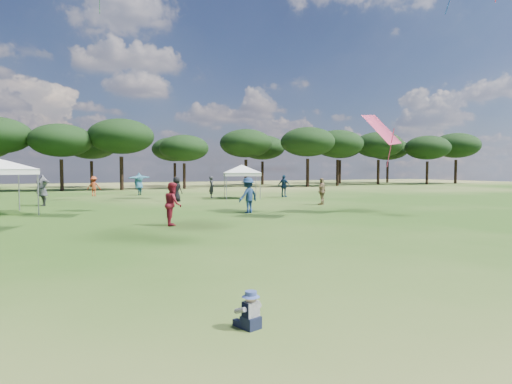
% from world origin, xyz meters
% --- Properties ---
extents(tree_line, '(108.78, 17.63, 7.77)m').
position_xyz_m(tree_line, '(2.39, 47.41, 5.42)').
color(tree_line, black).
rests_on(tree_line, ground).
extents(tent_right, '(5.13, 5.13, 2.85)m').
position_xyz_m(tent_right, '(9.71, 26.55, 2.43)').
color(tent_right, gray).
rests_on(tent_right, ground).
extents(toddler, '(0.39, 0.42, 0.53)m').
position_xyz_m(toddler, '(-0.56, 2.07, 0.24)').
color(toddler, black).
rests_on(toddler, ground).
extents(festival_crowd, '(29.26, 21.90, 1.93)m').
position_xyz_m(festival_crowd, '(-1.50, 25.17, 0.89)').
color(festival_crowd, '#AD3E1C').
rests_on(festival_crowd, ground).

